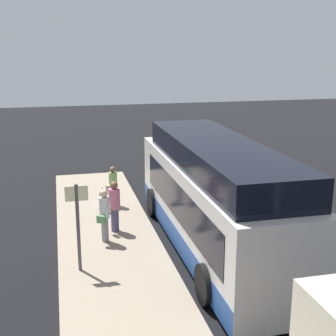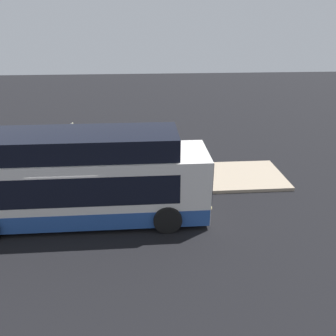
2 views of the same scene
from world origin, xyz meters
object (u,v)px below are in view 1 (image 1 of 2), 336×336
at_px(bus_lead, 213,202).
at_px(suitcase, 103,202).
at_px(passenger_waiting, 114,205).
at_px(sign_post, 78,218).
at_px(passenger_with_bags, 113,184).
at_px(passenger_boarding, 104,213).

bearing_deg(bus_lead, suitcase, 37.44).
xyz_separation_m(passenger_waiting, sign_post, (-2.73, 1.35, 0.63)).
xyz_separation_m(bus_lead, passenger_waiting, (1.94, 2.96, -0.50)).
relative_size(passenger_with_bags, sign_post, 0.63).
bearing_deg(passenger_boarding, bus_lead, -169.18).
bearing_deg(suitcase, sign_post, 166.76).
relative_size(bus_lead, passenger_with_bags, 6.43).
bearing_deg(passenger_waiting, passenger_with_bags, -30.48).
height_order(bus_lead, sign_post, bus_lead).
bearing_deg(suitcase, passenger_with_bags, -39.65).
height_order(passenger_boarding, passenger_waiting, passenger_waiting).
distance_m(passenger_boarding, sign_post, 2.21).
bearing_deg(bus_lead, sign_post, 100.40).
height_order(passenger_waiting, sign_post, sign_post).
relative_size(passenger_waiting, suitcase, 1.87).
xyz_separation_m(bus_lead, suitcase, (4.12, 3.16, -1.12)).
relative_size(passenger_boarding, passenger_waiting, 0.99).
relative_size(bus_lead, passenger_boarding, 5.81).
relative_size(suitcase, sign_post, 0.37).
height_order(bus_lead, passenger_boarding, bus_lead).
distance_m(passenger_boarding, passenger_waiting, 0.93).
bearing_deg(suitcase, bus_lead, -142.56).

